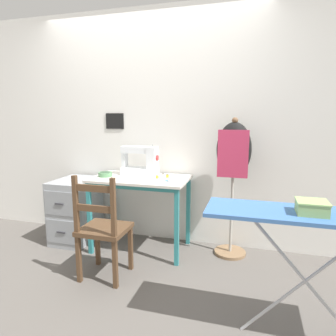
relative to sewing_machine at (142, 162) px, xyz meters
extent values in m
plane|color=#5B5651|center=(0.02, -0.41, -0.93)|extent=(14.00, 14.00, 0.00)
cube|color=silver|center=(0.02, 0.24, 0.35)|extent=(10.00, 0.05, 2.55)
cube|color=black|center=(-0.41, 0.21, 0.42)|extent=(0.22, 0.01, 0.18)
cube|color=silver|center=(0.02, -0.12, -0.16)|extent=(1.00, 0.59, 0.02)
cube|color=teal|center=(0.02, -0.37, -0.19)|extent=(0.92, 0.03, 0.04)
cube|color=teal|center=(-0.43, -0.37, -0.55)|extent=(0.04, 0.04, 0.75)
cube|color=teal|center=(0.48, -0.37, -0.55)|extent=(0.04, 0.04, 0.75)
cube|color=teal|center=(-0.43, 0.14, -0.55)|extent=(0.04, 0.04, 0.75)
cube|color=teal|center=(0.48, 0.14, -0.55)|extent=(0.04, 0.04, 0.75)
cube|color=white|center=(-0.02, 0.00, -0.11)|extent=(0.38, 0.17, 0.08)
cube|color=white|center=(0.12, 0.00, 0.05)|extent=(0.09, 0.15, 0.23)
cube|color=white|center=(-0.05, 0.00, 0.13)|extent=(0.34, 0.13, 0.07)
cube|color=white|center=(-0.20, 0.00, 0.01)|extent=(0.04, 0.10, 0.16)
cylinder|color=#B22D2D|center=(0.17, 0.00, 0.05)|extent=(0.02, 0.06, 0.06)
cylinder|color=#99999E|center=(0.12, 0.00, 0.18)|extent=(0.01, 0.01, 0.02)
cylinder|color=#56895B|center=(-0.35, -0.17, -0.12)|extent=(0.14, 0.14, 0.05)
cylinder|color=#2F4B32|center=(-0.35, -0.17, -0.10)|extent=(0.11, 0.11, 0.01)
cube|color=silver|center=(0.39, -0.26, -0.14)|extent=(0.09, 0.09, 0.00)
cube|color=silver|center=(0.38, -0.27, -0.14)|extent=(0.07, 0.11, 0.00)
torus|color=#2870B7|center=(0.34, -0.21, -0.14)|extent=(0.03, 0.03, 0.01)
torus|color=#2870B7|center=(0.34, -0.21, -0.14)|extent=(0.03, 0.03, 0.01)
cylinder|color=yellow|center=(0.21, -0.12, -0.13)|extent=(0.03, 0.03, 0.04)
cylinder|color=beige|center=(0.21, -0.12, -0.11)|extent=(0.04, 0.04, 0.00)
cylinder|color=beige|center=(0.21, -0.12, -0.14)|extent=(0.04, 0.04, 0.00)
cylinder|color=silver|center=(0.26, -0.07, -0.12)|extent=(0.03, 0.03, 0.04)
cylinder|color=beige|center=(0.26, -0.07, -0.10)|extent=(0.04, 0.04, 0.00)
cylinder|color=beige|center=(0.26, -0.07, -0.14)|extent=(0.04, 0.04, 0.00)
cylinder|color=yellow|center=(0.30, -0.05, -0.13)|extent=(0.03, 0.03, 0.04)
cylinder|color=beige|center=(0.30, -0.05, -0.11)|extent=(0.04, 0.04, 0.00)
cylinder|color=beige|center=(0.30, -0.05, -0.14)|extent=(0.04, 0.04, 0.00)
cube|color=#513823|center=(-0.08, -0.72, -0.49)|extent=(0.40, 0.38, 0.04)
cube|color=#513823|center=(-0.25, -0.56, -0.72)|extent=(0.04, 0.04, 0.41)
cube|color=#513823|center=(0.09, -0.56, -0.72)|extent=(0.04, 0.04, 0.41)
cube|color=#513823|center=(-0.25, -0.88, -0.72)|extent=(0.04, 0.04, 0.41)
cube|color=#513823|center=(0.09, -0.88, -0.72)|extent=(0.04, 0.04, 0.41)
cube|color=#513823|center=(-0.25, -0.88, -0.23)|extent=(0.04, 0.04, 0.48)
cube|color=#513823|center=(0.09, -0.88, -0.23)|extent=(0.04, 0.04, 0.48)
cube|color=#513823|center=(-0.08, -0.88, -0.09)|extent=(0.34, 0.02, 0.06)
cube|color=#513823|center=(-0.08, -0.88, -0.25)|extent=(0.34, 0.02, 0.06)
cube|color=#93999E|center=(-0.77, -0.11, -0.57)|extent=(0.40, 0.55, 0.71)
cube|color=gray|center=(-0.77, -0.39, -0.42)|extent=(0.37, 0.01, 0.25)
cube|color=#333338|center=(-0.77, -0.40, -0.42)|extent=(0.10, 0.01, 0.02)
cube|color=gray|center=(-0.77, -0.39, -0.73)|extent=(0.37, 0.01, 0.25)
cube|color=#333338|center=(-0.77, -0.40, -0.73)|extent=(0.10, 0.01, 0.02)
cylinder|color=#846647|center=(0.96, 0.01, -0.91)|extent=(0.32, 0.32, 0.03)
cylinder|color=#ADA89E|center=(0.96, 0.01, -0.46)|extent=(0.03, 0.03, 0.87)
ellipsoid|color=black|center=(0.96, 0.01, 0.16)|extent=(0.34, 0.24, 0.54)
sphere|color=brown|center=(0.96, 0.01, 0.44)|extent=(0.06, 0.06, 0.06)
cube|color=#C63356|center=(0.96, -0.11, 0.13)|extent=(0.29, 0.01, 0.45)
cube|color=#3D6BAD|center=(1.49, -1.10, -0.09)|extent=(1.23, 0.37, 0.02)
cylinder|color=#B7B7BC|center=(1.49, -1.10, -0.51)|extent=(0.75, 0.02, 0.84)
cylinder|color=#B7B7BC|center=(1.49, -1.10, -0.51)|extent=(0.75, 0.02, 0.84)
cube|color=#8EB266|center=(1.48, -1.12, -0.04)|extent=(0.17, 0.16, 0.07)
cube|color=#9DC470|center=(1.48, -1.12, 0.00)|extent=(0.18, 0.16, 0.01)
camera|label=1|loc=(1.14, -2.95, 0.49)|focal=32.00mm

